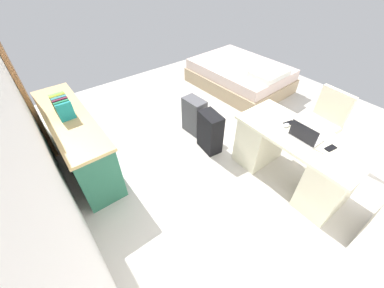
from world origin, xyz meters
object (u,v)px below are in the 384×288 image
object	(u,v)px
desk	(292,157)
figurine_small	(57,99)
suitcase_black	(210,132)
credenza	(78,141)
suitcase_spare_grey	(194,116)
laptop	(305,135)
bed	(240,76)
computer_mouse	(286,125)
office_chair	(319,127)
cell_phone_by_mouse	(289,123)
cell_phone_near_laptop	(331,148)

from	to	relation	value
desk	figurine_small	size ratio (longest dim) A/B	13.14
suitcase_black	credenza	bearing A→B (deg)	69.22
suitcase_spare_grey	desk	bearing A→B (deg)	-171.57
suitcase_black	laptop	world-z (taller)	laptop
bed	desk	bearing A→B (deg)	147.79
suitcase_spare_grey	computer_mouse	world-z (taller)	computer_mouse
office_chair	credenza	size ratio (longest dim) A/B	0.52
laptop	cell_phone_by_mouse	world-z (taller)	laptop
credenza	suitcase_black	world-z (taller)	credenza
computer_mouse	cell_phone_by_mouse	xyz separation A→B (m)	(0.01, -0.07, -0.01)
office_chair	credenza	world-z (taller)	office_chair
suitcase_black	cell_phone_by_mouse	bearing A→B (deg)	-143.10
bed	suitcase_spare_grey	xyz separation A→B (m)	(-0.62, 1.68, 0.05)
computer_mouse	suitcase_spare_grey	bearing A→B (deg)	14.65
office_chair	bed	distance (m)	2.12
bed	suitcase_spare_grey	bearing A→B (deg)	110.18
computer_mouse	cell_phone_by_mouse	bearing A→B (deg)	-80.75
cell_phone_by_mouse	figurine_small	xyz separation A→B (m)	(2.05, 2.07, 0.10)
office_chair	computer_mouse	size ratio (longest dim) A/B	9.40
desk	suitcase_spare_grey	world-z (taller)	desk
cell_phone_near_laptop	figurine_small	size ratio (longest dim) A/B	1.24
credenza	laptop	size ratio (longest dim) A/B	5.77
desk	office_chair	bearing A→B (deg)	-81.47
credenza	computer_mouse	bearing A→B (deg)	-130.30
cell_phone_near_laptop	credenza	bearing A→B (deg)	51.03
suitcase_black	computer_mouse	size ratio (longest dim) A/B	6.07
desk	suitcase_spare_grey	xyz separation A→B (m)	(1.53, 0.33, -0.09)
laptop	computer_mouse	xyz separation A→B (m)	(0.26, -0.04, -0.03)
bed	suitcase_black	bearing A→B (deg)	121.75
office_chair	suitcase_black	xyz separation A→B (m)	(0.94, 1.18, -0.12)
office_chair	cell_phone_near_laptop	xyz separation A→B (m)	(-0.43, 0.73, 0.33)
office_chair	figurine_small	xyz separation A→B (m)	(2.15, 2.77, 0.43)
desk	suitcase_spare_grey	size ratio (longest dim) A/B	2.47
office_chair	suitcase_black	distance (m)	1.52
bed	figurine_small	distance (m)	3.40
credenza	laptop	xyz separation A→B (m)	(-1.95, -1.95, 0.39)
office_chair	bed	world-z (taller)	office_chair
credenza	cell_phone_by_mouse	bearing A→B (deg)	-129.10
computer_mouse	desk	bearing A→B (deg)	178.79
suitcase_spare_grey	figurine_small	xyz separation A→B (m)	(0.74, 1.66, 0.56)
desk	computer_mouse	world-z (taller)	computer_mouse
credenza	bed	size ratio (longest dim) A/B	0.92
bed	credenza	bearing A→B (deg)	94.35
suitcase_spare_grey	suitcase_black	bearing A→B (deg)	167.03
suitcase_black	cell_phone_near_laptop	size ratio (longest dim) A/B	4.46
cell_phone_by_mouse	laptop	bearing A→B (deg)	170.49
cell_phone_by_mouse	bed	bearing A→B (deg)	-19.69
office_chair	cell_phone_by_mouse	world-z (taller)	office_chair
desk	suitcase_spare_grey	distance (m)	1.57
suitcase_spare_grey	computer_mouse	xyz separation A→B (m)	(-1.33, -0.34, 0.46)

